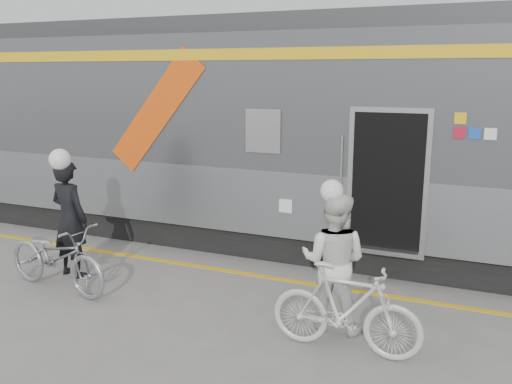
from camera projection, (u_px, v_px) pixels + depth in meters
The scene contains 9 objects.
ground at pixel (162, 329), 6.85m from camera, with size 90.00×90.00×0.00m, color slate.
train at pixel (284, 133), 10.14m from camera, with size 24.00×3.17×4.10m.
safety_strip at pixel (235, 272), 8.78m from camera, with size 24.00×0.12×0.01m, color gold.
man at pixel (70, 219), 8.45m from camera, with size 0.68×0.45×1.87m, color black.
bicycle_left at pixel (56, 257), 7.97m from camera, with size 0.68×1.96×1.03m, color #9A9DA2.
woman at pixel (334, 262), 6.72m from camera, with size 0.85×0.66×1.75m, color silver.
bicycle_right at pixel (346, 309), 6.18m from camera, with size 0.50×1.77×1.06m, color beige.
helmet_man at pixel (64, 149), 8.21m from camera, with size 0.32×0.32×0.32m, color white.
helmet_woman at pixel (336, 181), 6.49m from camera, with size 0.28×0.28×0.28m, color white.
Camera 1 is at (3.55, -5.34, 3.18)m, focal length 38.00 mm.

